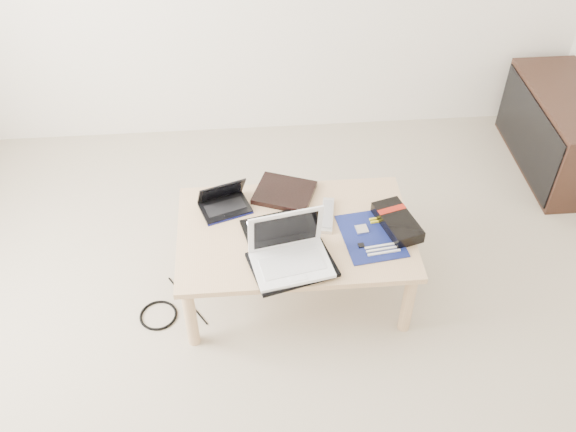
{
  "coord_description": "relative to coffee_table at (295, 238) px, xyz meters",
  "views": [
    {
      "loc": [
        -0.11,
        -1.55,
        2.5
      ],
      "look_at": [
        0.07,
        0.58,
        0.49
      ],
      "focal_mm": 40.0,
      "sensor_mm": 36.0,
      "label": 1
    }
  ],
  "objects": [
    {
      "name": "motherboard",
      "position": [
        0.35,
        -0.07,
        0.05
      ],
      "size": [
        0.3,
        0.36,
        0.02
      ],
      "color": "#0C0F4E",
      "rests_on": "coffee_table"
    },
    {
      "name": "coffee_table",
      "position": [
        0.0,
        0.0,
        0.0
      ],
      "size": [
        1.1,
        0.7,
        0.4
      ],
      "color": "tan",
      "rests_on": "ground"
    },
    {
      "name": "gpu_box",
      "position": [
        0.48,
        -0.01,
        0.08
      ],
      "size": [
        0.21,
        0.3,
        0.06
      ],
      "color": "black",
      "rests_on": "coffee_table"
    },
    {
      "name": "remote",
      "position": [
        0.16,
        0.08,
        0.06
      ],
      "size": [
        0.09,
        0.24,
        0.02
      ],
      "color": "#BABBBF",
      "rests_on": "coffee_table"
    },
    {
      "name": "media_cabinet",
      "position": [
        1.67,
        0.87,
        -0.1
      ],
      "size": [
        0.41,
        0.9,
        0.5
      ],
      "color": "#392017",
      "rests_on": "ground"
    },
    {
      "name": "book",
      "position": [
        -0.03,
        0.26,
        0.06
      ],
      "size": [
        0.34,
        0.32,
        0.03
      ],
      "color": "black",
      "rests_on": "coffee_table"
    },
    {
      "name": "tablet",
      "position": [
        -0.1,
        0.01,
        0.06
      ],
      "size": [
        0.31,
        0.26,
        0.01
      ],
      "color": "black",
      "rests_on": "coffee_table"
    },
    {
      "name": "floor_cable_trail",
      "position": [
        -0.54,
        -0.05,
        -0.35
      ],
      "size": [
        0.21,
        0.32,
        0.01
      ],
      "primitive_type": "cylinder",
      "rotation": [
        1.57,
        0.0,
        0.57
      ],
      "color": "black",
      "rests_on": "ground"
    },
    {
      "name": "netbook",
      "position": [
        -0.33,
        0.19,
        0.08
      ],
      "size": [
        0.27,
        0.23,
        0.15
      ],
      "color": "black",
      "rests_on": "coffee_table"
    },
    {
      "name": "ground",
      "position": [
        -0.1,
        -0.58,
        -0.35
      ],
      "size": [
        4.0,
        4.0,
        0.0
      ],
      "primitive_type": "plane",
      "color": "#BAAD97",
      "rests_on": "ground"
    },
    {
      "name": "floor_cable_coil",
      "position": [
        -0.68,
        -0.14,
        -0.35
      ],
      "size": [
        0.21,
        0.21,
        0.01
      ],
      "primitive_type": "torus",
      "rotation": [
        0.0,
        0.0,
        0.13
      ],
      "color": "black",
      "rests_on": "ground"
    },
    {
      "name": "white_laptop",
      "position": [
        -0.04,
        -0.21,
        0.12
      ],
      "size": [
        0.37,
        0.3,
        0.24
      ],
      "color": "white",
      "rests_on": "neoprene_sleeve"
    },
    {
      "name": "cable_coil",
      "position": [
        -0.06,
        0.03,
        0.05
      ],
      "size": [
        0.12,
        0.12,
        0.01
      ],
      "primitive_type": "torus",
      "rotation": [
        0.0,
        0.0,
        0.28
      ],
      "color": "black",
      "rests_on": "coffee_table"
    },
    {
      "name": "neoprene_sleeve",
      "position": [
        -0.03,
        -0.22,
        0.06
      ],
      "size": [
        0.41,
        0.35,
        0.02
      ],
      "primitive_type": "cube",
      "rotation": [
        0.0,
        0.0,
        0.26
      ],
      "color": "black",
      "rests_on": "coffee_table"
    },
    {
      "name": "room_shell",
      "position": [
        -0.1,
        -0.58,
        1.32
      ],
      "size": [
        4.2,
        4.2,
        2.7
      ],
      "color": "white",
      "rests_on": "ground"
    }
  ]
}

